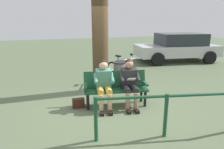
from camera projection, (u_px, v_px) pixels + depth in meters
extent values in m
plane|color=#566647|center=(111.00, 105.00, 5.32)|extent=(40.00, 40.00, 0.00)
cube|color=#194C2D|center=(116.00, 90.00, 5.19)|extent=(1.66, 0.75, 0.05)
cube|color=#194C2D|center=(115.00, 79.00, 5.31)|extent=(1.60, 0.45, 0.42)
cube|color=#194C2D|center=(145.00, 83.00, 5.27)|extent=(0.14, 0.40, 0.05)
cube|color=#194C2D|center=(86.00, 86.00, 5.04)|extent=(0.14, 0.40, 0.05)
cylinder|color=black|center=(145.00, 99.00, 5.19)|extent=(0.07, 0.07, 0.40)
cylinder|color=black|center=(88.00, 102.00, 4.98)|extent=(0.07, 0.07, 0.40)
cylinder|color=black|center=(141.00, 94.00, 5.51)|extent=(0.07, 0.07, 0.40)
cylinder|color=black|center=(88.00, 97.00, 5.31)|extent=(0.07, 0.07, 0.40)
cube|color=#262628|center=(129.00, 78.00, 5.18)|extent=(0.43, 0.38, 0.55)
sphere|color=#A87554|center=(129.00, 65.00, 5.07)|extent=(0.21, 0.21, 0.21)
sphere|color=black|center=(129.00, 63.00, 5.09)|extent=(0.20, 0.20, 0.20)
cylinder|color=#262628|center=(134.00, 89.00, 5.06)|extent=(0.23, 0.42, 0.15)
cylinder|color=#A87554|center=(136.00, 102.00, 4.94)|extent=(0.11, 0.11, 0.45)
cube|color=black|center=(137.00, 111.00, 4.89)|extent=(0.13, 0.23, 0.07)
cylinder|color=#262628|center=(138.00, 77.00, 5.08)|extent=(0.15, 0.32, 0.23)
cylinder|color=#262628|center=(126.00, 89.00, 5.03)|extent=(0.23, 0.42, 0.15)
cylinder|color=#A87554|center=(128.00, 102.00, 4.91)|extent=(0.11, 0.11, 0.45)
cube|color=black|center=(129.00, 111.00, 4.86)|extent=(0.13, 0.23, 0.07)
cylinder|color=#262628|center=(122.00, 77.00, 5.02)|extent=(0.15, 0.32, 0.23)
cube|color=silver|center=(131.00, 79.00, 4.88)|extent=(0.22, 0.16, 0.09)
cube|color=#4C8C7A|center=(103.00, 79.00, 5.09)|extent=(0.43, 0.38, 0.55)
sphere|color=#D8A884|center=(103.00, 65.00, 4.98)|extent=(0.21, 0.21, 0.21)
sphere|color=black|center=(103.00, 64.00, 5.00)|extent=(0.20, 0.20, 0.20)
cylinder|color=gold|center=(109.00, 90.00, 4.97)|extent=(0.23, 0.42, 0.15)
cylinder|color=#D8A884|center=(110.00, 103.00, 4.85)|extent=(0.11, 0.11, 0.45)
cube|color=black|center=(110.00, 113.00, 4.80)|extent=(0.13, 0.23, 0.07)
cylinder|color=#4C8C7A|center=(112.00, 78.00, 4.99)|extent=(0.15, 0.32, 0.23)
cylinder|color=gold|center=(100.00, 90.00, 4.94)|extent=(0.23, 0.42, 0.15)
cylinder|color=#D8A884|center=(101.00, 104.00, 4.82)|extent=(0.11, 0.11, 0.45)
cube|color=black|center=(102.00, 113.00, 4.77)|extent=(0.13, 0.23, 0.07)
cylinder|color=#4C8C7A|center=(96.00, 78.00, 4.93)|extent=(0.15, 0.32, 0.23)
cube|color=#3F1E14|center=(78.00, 103.00, 5.13)|extent=(0.31, 0.17, 0.24)
cylinder|color=#4C3823|center=(100.00, 25.00, 5.91)|extent=(0.48, 0.48, 3.96)
cylinder|color=slate|center=(119.00, 76.00, 6.54)|extent=(0.37, 0.37, 0.82)
cylinder|color=black|center=(119.00, 63.00, 6.43)|extent=(0.39, 0.39, 0.03)
torus|color=black|center=(133.00, 75.00, 7.01)|extent=(0.28, 0.64, 0.66)
cylinder|color=silver|center=(133.00, 75.00, 7.01)|extent=(0.07, 0.07, 0.06)
torus|color=black|center=(130.00, 68.00, 8.00)|extent=(0.28, 0.64, 0.66)
cylinder|color=silver|center=(130.00, 68.00, 8.00)|extent=(0.07, 0.07, 0.06)
cylinder|color=silver|center=(132.00, 61.00, 7.40)|extent=(0.25, 0.61, 0.04)
cylinder|color=silver|center=(132.00, 67.00, 7.38)|extent=(0.24, 0.57, 0.43)
cylinder|color=silver|center=(131.00, 62.00, 7.60)|extent=(0.04, 0.04, 0.55)
cube|color=black|center=(131.00, 54.00, 7.53)|extent=(0.16, 0.24, 0.05)
cylinder|color=#B2B2B7|center=(133.00, 58.00, 6.97)|extent=(0.46, 0.19, 0.03)
torus|color=black|center=(131.00, 76.00, 6.83)|extent=(0.27, 0.64, 0.66)
cylinder|color=silver|center=(131.00, 76.00, 6.83)|extent=(0.07, 0.07, 0.06)
torus|color=black|center=(112.00, 70.00, 7.59)|extent=(0.27, 0.64, 0.66)
cylinder|color=silver|center=(112.00, 70.00, 7.59)|extent=(0.07, 0.07, 0.06)
cylinder|color=#1E519E|center=(122.00, 62.00, 7.11)|extent=(0.24, 0.61, 0.04)
cylinder|color=#1E519E|center=(123.00, 68.00, 7.10)|extent=(0.23, 0.58, 0.43)
cylinder|color=#1E519E|center=(118.00, 64.00, 7.27)|extent=(0.04, 0.04, 0.55)
cube|color=black|center=(118.00, 56.00, 7.20)|extent=(0.16, 0.24, 0.05)
cylinder|color=#B2B2B7|center=(130.00, 59.00, 6.76)|extent=(0.46, 0.18, 0.03)
torus|color=black|center=(103.00, 79.00, 6.45)|extent=(0.31, 0.63, 0.66)
cylinder|color=silver|center=(103.00, 79.00, 6.45)|extent=(0.07, 0.07, 0.06)
torus|color=black|center=(105.00, 71.00, 7.44)|extent=(0.31, 0.63, 0.66)
cylinder|color=silver|center=(105.00, 71.00, 7.44)|extent=(0.07, 0.07, 0.06)
cylinder|color=silver|center=(104.00, 64.00, 6.85)|extent=(0.28, 0.60, 0.04)
cylinder|color=silver|center=(104.00, 70.00, 6.82)|extent=(0.27, 0.57, 0.43)
cylinder|color=silver|center=(105.00, 65.00, 7.05)|extent=(0.04, 0.04, 0.55)
cube|color=black|center=(104.00, 57.00, 6.97)|extent=(0.17, 0.24, 0.05)
cylinder|color=#B2B2B7|center=(103.00, 61.00, 6.41)|extent=(0.46, 0.21, 0.03)
cylinder|color=#194C2D|center=(166.00, 116.00, 3.78)|extent=(0.07, 0.07, 0.85)
cylinder|color=#194C2D|center=(96.00, 119.00, 3.64)|extent=(0.07, 0.07, 0.85)
cylinder|color=#194C2D|center=(167.00, 96.00, 3.69)|extent=(2.52, 0.65, 0.06)
cube|color=silver|center=(176.00, 50.00, 10.80)|extent=(4.45, 2.52, 0.55)
cube|color=#262D33|center=(180.00, 39.00, 10.69)|extent=(2.57, 2.04, 0.60)
cylinder|color=black|center=(158.00, 59.00, 9.79)|extent=(0.67, 0.33, 0.64)
cylinder|color=black|center=(145.00, 53.00, 11.51)|extent=(0.67, 0.33, 0.64)
cylinder|color=black|center=(209.00, 58.00, 10.24)|extent=(0.67, 0.33, 0.64)
cylinder|color=black|center=(190.00, 52.00, 11.95)|extent=(0.67, 0.33, 0.64)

